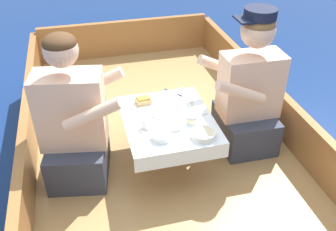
% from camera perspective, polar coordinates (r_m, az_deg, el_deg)
% --- Properties ---
extents(ground_plane, '(60.00, 60.00, 0.00)m').
position_cam_1_polar(ground_plane, '(2.85, -0.29, -10.47)').
color(ground_plane, navy).
extents(boat_deck, '(1.88, 3.59, 0.28)m').
position_cam_1_polar(boat_deck, '(2.75, -0.30, -8.37)').
color(boat_deck, '#A87F4C').
rests_on(boat_deck, ground_plane).
extents(gunwale_port, '(0.06, 3.59, 0.32)m').
position_cam_1_polar(gunwale_port, '(2.54, -20.71, -6.27)').
color(gunwale_port, '#936033').
rests_on(gunwale_port, boat_deck).
extents(gunwale_starboard, '(0.06, 3.59, 0.32)m').
position_cam_1_polar(gunwale_starboard, '(2.87, 17.52, -0.49)').
color(gunwale_starboard, '#936033').
rests_on(gunwale_starboard, boat_deck).
extents(bow_coaming, '(1.76, 0.06, 0.37)m').
position_cam_1_polar(bow_coaming, '(4.07, -6.55, 11.68)').
color(bow_coaming, '#936033').
rests_on(bow_coaming, boat_deck).
extents(cockpit_table, '(0.57, 0.68, 0.36)m').
position_cam_1_polar(cockpit_table, '(2.42, 0.00, -1.23)').
color(cockpit_table, '#B2B2B7').
rests_on(cockpit_table, boat_deck).
extents(person_port, '(0.57, 0.52, 0.98)m').
position_cam_1_polar(person_port, '(2.35, -14.08, -1.41)').
color(person_port, '#333847').
rests_on(person_port, boat_deck).
extents(person_starboard, '(0.53, 0.45, 1.00)m').
position_cam_1_polar(person_starboard, '(2.60, 12.17, 3.23)').
color(person_starboard, '#333847').
rests_on(person_starboard, boat_deck).
extents(plate_sandwich, '(0.19, 0.19, 0.01)m').
position_cam_1_polar(plate_sandwich, '(2.54, -3.74, 1.79)').
color(plate_sandwich, silver).
rests_on(plate_sandwich, cockpit_table).
extents(plate_bread, '(0.17, 0.17, 0.01)m').
position_cam_1_polar(plate_bread, '(2.51, 0.62, 1.55)').
color(plate_bread, silver).
rests_on(plate_bread, cockpit_table).
extents(sandwich, '(0.11, 0.08, 0.05)m').
position_cam_1_polar(sandwich, '(2.52, -3.77, 2.32)').
color(sandwich, tan).
rests_on(sandwich, plate_sandwich).
extents(bowl_port_near, '(0.14, 0.14, 0.04)m').
position_cam_1_polar(bowl_port_near, '(2.31, 0.73, -1.11)').
color(bowl_port_near, silver).
rests_on(bowl_port_near, cockpit_table).
extents(bowl_starboard_near, '(0.12, 0.12, 0.04)m').
position_cam_1_polar(bowl_starboard_near, '(2.21, -1.00, -3.05)').
color(bowl_starboard_near, silver).
rests_on(bowl_starboard_near, cockpit_table).
extents(bowl_center_far, '(0.15, 0.15, 0.04)m').
position_cam_1_polar(bowl_center_far, '(2.23, 5.45, -2.83)').
color(bowl_center_far, silver).
rests_on(bowl_center_far, cockpit_table).
extents(coffee_cup_port, '(0.09, 0.07, 0.06)m').
position_cam_1_polar(coffee_cup_port, '(2.30, -3.31, -1.15)').
color(coffee_cup_port, silver).
rests_on(coffee_cup_port, cockpit_table).
extents(coffee_cup_starboard, '(0.09, 0.06, 0.06)m').
position_cam_1_polar(coffee_cup_starboard, '(2.40, -1.55, 0.57)').
color(coffee_cup_starboard, silver).
rests_on(coffee_cup_starboard, cockpit_table).
extents(tin_can, '(0.07, 0.07, 0.05)m').
position_cam_1_polar(tin_can, '(2.34, 3.62, -0.60)').
color(tin_can, silver).
rests_on(tin_can, cockpit_table).
extents(utensil_knife_starboard, '(0.17, 0.04, 0.00)m').
position_cam_1_polar(utensil_knife_starboard, '(2.41, 4.25, -0.19)').
color(utensil_knife_starboard, silver).
rests_on(utensil_knife_starboard, cockpit_table).
extents(utensil_fork_starboard, '(0.05, 0.17, 0.00)m').
position_cam_1_polar(utensil_fork_starboard, '(2.44, 1.93, 0.41)').
color(utensil_fork_starboard, silver).
rests_on(utensil_fork_starboard, cockpit_table).
extents(utensil_spoon_port, '(0.04, 0.17, 0.01)m').
position_cam_1_polar(utensil_spoon_port, '(2.52, 3.79, 1.50)').
color(utensil_spoon_port, silver).
rests_on(utensil_spoon_port, cockpit_table).
extents(utensil_fork_port, '(0.11, 0.15, 0.00)m').
position_cam_1_polar(utensil_fork_port, '(2.67, 0.48, 3.63)').
color(utensil_fork_port, silver).
rests_on(utensil_fork_port, cockpit_table).
extents(utensil_spoon_starboard, '(0.13, 0.13, 0.01)m').
position_cam_1_polar(utensil_spoon_starboard, '(2.63, 1.76, 3.09)').
color(utensil_spoon_starboard, silver).
rests_on(utensil_spoon_starboard, cockpit_table).
extents(utensil_knife_port, '(0.08, 0.16, 0.00)m').
position_cam_1_polar(utensil_knife_port, '(2.66, 1.85, 3.51)').
color(utensil_knife_port, silver).
rests_on(utensil_knife_port, cockpit_table).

